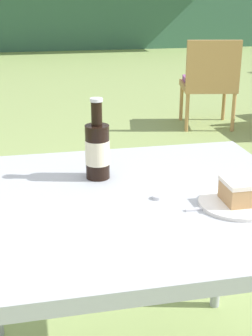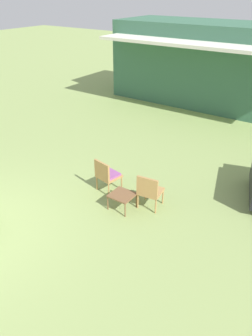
# 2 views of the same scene
# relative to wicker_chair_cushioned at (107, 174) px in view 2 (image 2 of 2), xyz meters

# --- Properties ---
(cabin_building) EXTENTS (8.98, 4.23, 3.27)m
(cabin_building) POSITION_rel_wicker_chair_cushioned_xyz_m (-0.37, 8.27, 1.17)
(cabin_building) COLOR #38664C
(cabin_building) RESTS_ON ground_plane
(wicker_chair_cushioned) EXTENTS (0.59, 0.58, 0.86)m
(wicker_chair_cushioned) POSITION_rel_wicker_chair_cushioned_xyz_m (0.00, 0.00, 0.00)
(wicker_chair_cushioned) COLOR #B2844C
(wicker_chair_cushioned) RESTS_ON ground_plane
(wicker_chair_plain) EXTENTS (0.56, 0.55, 0.86)m
(wicker_chair_plain) POSITION_rel_wicker_chair_cushioned_xyz_m (1.23, -0.02, 0.01)
(wicker_chair_plain) COLOR #B2844C
(wicker_chair_plain) RESTS_ON ground_plane
(garden_side_table) EXTENTS (0.54, 0.51, 0.38)m
(garden_side_table) POSITION_rel_wicker_chair_cushioned_xyz_m (0.74, -0.39, -0.14)
(garden_side_table) COLOR brown
(garden_side_table) RESTS_ON ground_plane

